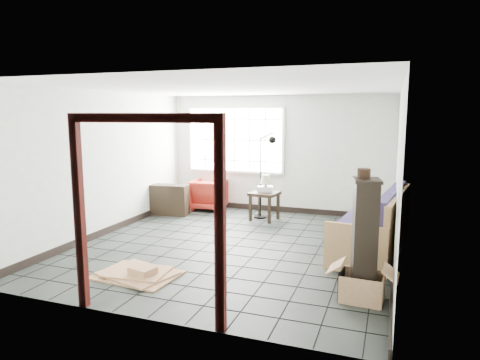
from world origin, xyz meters
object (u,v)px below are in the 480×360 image
at_px(side_table, 264,197).
at_px(armchair, 209,193).
at_px(tall_shelf, 364,238).
at_px(futon_sofa, 376,229).

bearing_deg(side_table, armchair, 160.51).
height_order(armchair, tall_shelf, tall_shelf).
distance_m(armchair, tall_shelf, 5.30).
height_order(futon_sofa, armchair, futon_sofa).
xyz_separation_m(futon_sofa, side_table, (-2.26, 1.39, 0.12)).
xyz_separation_m(side_table, tall_shelf, (2.19, -3.26, 0.25)).
distance_m(futon_sofa, tall_shelf, 1.91).
xyz_separation_m(futon_sofa, tall_shelf, (-0.07, -1.87, 0.37)).
height_order(armchair, side_table, armchair).
bearing_deg(armchair, side_table, 156.51).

